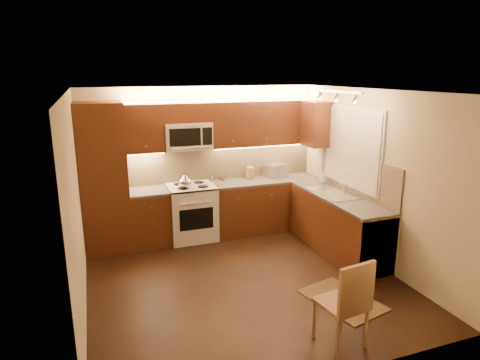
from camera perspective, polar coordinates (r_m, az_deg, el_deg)
name	(u,v)px	position (r m, az deg, el deg)	size (l,w,h in m)	color
floor	(243,280)	(5.77, 0.47, -13.56)	(4.00, 4.00, 0.01)	black
ceiling	(244,91)	(5.09, 0.53, 12.09)	(4.00, 4.00, 0.01)	beige
wall_back	(203,161)	(7.15, -5.10, 2.65)	(4.00, 0.01, 2.50)	beige
wall_front	(327,254)	(3.60, 11.82, -9.85)	(4.00, 0.01, 2.50)	beige
wall_left	(76,208)	(5.00, -21.59, -3.61)	(0.01, 4.00, 2.50)	beige
wall_right	(374,178)	(6.26, 17.93, 0.26)	(0.01, 4.00, 2.50)	beige
pantry	(103,179)	(6.66, -18.24, 0.18)	(0.70, 0.60, 2.30)	#411E0E
base_cab_back_left	(150,218)	(6.91, -12.28, -5.14)	(0.62, 0.60, 0.86)	#411E0E
counter_back_left	(148,192)	(6.77, -12.49, -1.55)	(0.62, 0.60, 0.04)	#373632
base_cab_back_right	(265,205)	(7.42, 3.45, -3.44)	(1.92, 0.60, 0.86)	#411E0E
counter_back_right	(265,181)	(7.29, 3.50, -0.08)	(1.92, 0.60, 0.04)	#373632
base_cab_right	(337,225)	(6.64, 13.21, -6.02)	(0.60, 2.00, 0.86)	#411E0E
counter_right	(339,197)	(6.50, 13.44, -2.30)	(0.60, 2.00, 0.04)	#373632
dishwasher	(365,242)	(6.11, 16.79, -8.11)	(0.58, 0.60, 0.84)	silver
backsplash_back	(223,162)	(7.25, -2.39, 2.45)	(3.30, 0.02, 0.60)	tan
backsplash_right	(357,175)	(6.57, 15.72, 0.64)	(0.02, 2.00, 0.60)	tan
upper_cab_back_left	(144,128)	(6.69, -13.10, 6.94)	(0.62, 0.35, 0.75)	#411E0E
upper_cab_back_right	(263,123)	(7.22, 3.23, 7.82)	(1.92, 0.35, 0.75)	#411E0E
upper_cab_bridge	(187,113)	(6.79, -7.35, 9.17)	(0.76, 0.35, 0.31)	#411E0E
upper_cab_right_corner	(316,124)	(7.19, 10.39, 7.59)	(0.35, 0.50, 0.75)	#411E0E
stove	(192,212)	(6.99, -6.65, -4.41)	(0.76, 0.65, 0.92)	silver
microwave	(187,136)	(6.82, -7.22, 6.02)	(0.76, 0.38, 0.44)	silver
window_frame	(352,148)	(6.61, 15.18, 4.30)	(0.03, 1.44, 1.24)	silver
window_blinds	(351,148)	(6.60, 15.03, 4.30)	(0.02, 1.36, 1.16)	silver
sink	(334,189)	(6.59, 12.78, -1.16)	(0.52, 0.86, 0.15)	silver
faucet	(344,183)	(6.67, 14.12, -0.39)	(0.20, 0.04, 0.30)	silver
track_light_bar	(337,91)	(6.15, 13.12, 11.78)	(0.04, 1.20, 0.03)	silver
kettle	(185,181)	(6.68, -7.56, -0.11)	(0.21, 0.21, 0.24)	silver
toaster_oven	(276,170)	(7.48, 4.93, 1.33)	(0.38, 0.28, 0.23)	silver
knife_block	(250,173)	(7.30, 1.40, 0.98)	(0.10, 0.15, 0.21)	#9B6D46
spice_jar_a	(212,178)	(7.18, -3.80, 0.23)	(0.05, 0.05, 0.09)	silver
spice_jar_b	(223,179)	(7.13, -2.34, 0.15)	(0.04, 0.04, 0.09)	brown
spice_jar_c	(229,177)	(7.25, -1.45, 0.42)	(0.05, 0.05, 0.10)	silver
spice_jar_d	(222,177)	(7.25, -2.46, 0.39)	(0.05, 0.05, 0.09)	#925A2C
soap_bottle	(323,177)	(7.17, 11.30, 0.41)	(0.09, 0.09, 0.20)	silver
rug	(342,300)	(5.46, 13.84, -15.68)	(0.64, 0.96, 0.01)	black
dining_chair	(341,301)	(4.47, 13.72, -15.86)	(0.43, 0.43, 0.97)	#9B6D46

